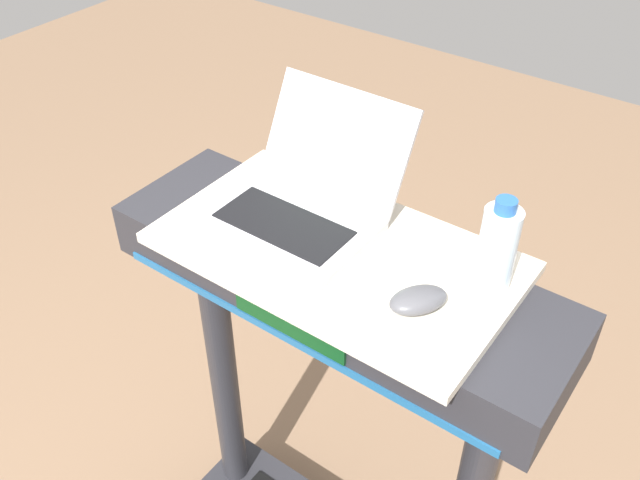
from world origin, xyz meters
The scene contains 4 objects.
desk_board centered at (0.00, 0.70, 1.14)m, with size 0.65×0.37×0.02m, color beige.
laptop centered at (-0.11, 0.75, 1.19)m, with size 0.30×0.31×0.21m.
computer_mouse centered at (0.20, 0.65, 1.17)m, with size 0.06×0.10×0.03m, color #4C4C51.
water_bottle centered at (0.27, 0.77, 1.23)m, with size 0.06×0.06×0.18m.
Camera 1 is at (0.55, -0.11, 1.95)m, focal length 39.44 mm.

